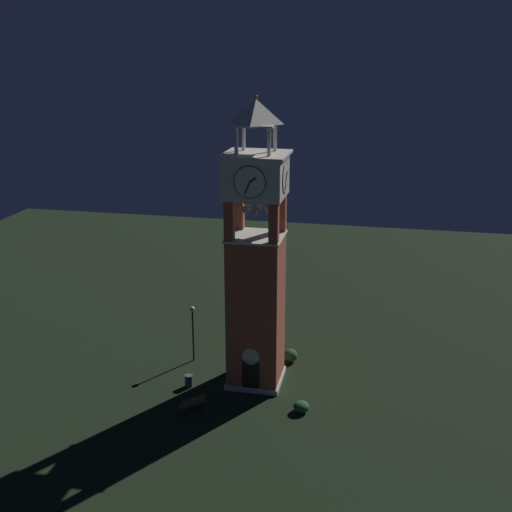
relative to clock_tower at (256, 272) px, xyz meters
The scene contains 8 objects.
ground 7.62m from the clock_tower, 68.49° to the left, with size 80.00×80.00×0.00m, color black.
clock_tower is the anchor object (origin of this frame).
park_bench 8.94m from the clock_tower, 123.98° to the right, with size 1.46×1.43×0.95m.
lamp_post 7.11m from the clock_tower, 158.25° to the left, with size 0.36×0.36×4.07m.
trash_bin 8.46m from the clock_tower, 158.17° to the right, with size 0.52×0.52×0.80m, color #4C4C51.
shrub_near_entry 8.67m from the clock_tower, 42.76° to the right, with size 0.96×0.96×0.67m, color #28562D.
shrub_left_of_tower 7.89m from the clock_tower, 72.98° to the left, with size 1.09×1.09×0.90m, color #28562D.
shrub_behind_bench 8.02m from the clock_tower, 60.25° to the left, with size 1.01×1.01×0.91m, color #28562D.
Camera 1 is at (7.71, -37.28, 21.10)m, focal length 45.37 mm.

